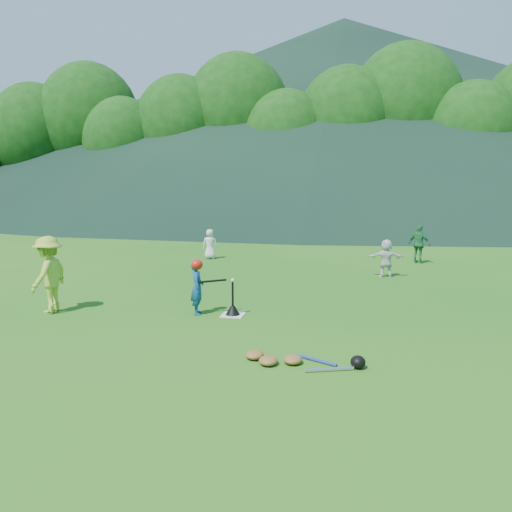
{
  "coord_description": "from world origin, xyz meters",
  "views": [
    {
      "loc": [
        2.37,
        -9.69,
        2.58
      ],
      "look_at": [
        0.0,
        2.5,
        0.9
      ],
      "focal_mm": 35.0,
      "sensor_mm": 36.0,
      "label": 1
    }
  ],
  "objects_px": {
    "fielder_a": "(210,244)",
    "equipment_pile": "(293,359)",
    "batter_child": "(197,288)",
    "adult_coach": "(49,274)",
    "home_plate": "(233,315)",
    "fielder_d": "(386,258)",
    "fielder_c": "(419,244)",
    "batting_tee": "(233,309)"
  },
  "relations": [
    {
      "from": "fielder_a",
      "to": "equipment_pile",
      "type": "distance_m",
      "value": 11.4
    },
    {
      "from": "batter_child",
      "to": "adult_coach",
      "type": "height_order",
      "value": "adult_coach"
    },
    {
      "from": "home_plate",
      "to": "fielder_d",
      "type": "bearing_deg",
      "value": 57.3
    },
    {
      "from": "home_plate",
      "to": "batter_child",
      "type": "bearing_deg",
      "value": -178.61
    },
    {
      "from": "fielder_a",
      "to": "fielder_d",
      "type": "xyz_separation_m",
      "value": [
        6.14,
        -2.71,
        0.01
      ]
    },
    {
      "from": "fielder_a",
      "to": "home_plate",
      "type": "bearing_deg",
      "value": 98.29
    },
    {
      "from": "fielder_c",
      "to": "equipment_pile",
      "type": "distance_m",
      "value": 11.31
    },
    {
      "from": "home_plate",
      "to": "batting_tee",
      "type": "distance_m",
      "value": 0.12
    },
    {
      "from": "home_plate",
      "to": "fielder_c",
      "type": "xyz_separation_m",
      "value": [
        4.66,
        8.27,
        0.66
      ]
    },
    {
      "from": "fielder_a",
      "to": "batting_tee",
      "type": "bearing_deg",
      "value": 98.29
    },
    {
      "from": "fielder_c",
      "to": "batting_tee",
      "type": "bearing_deg",
      "value": 93.67
    },
    {
      "from": "home_plate",
      "to": "batting_tee",
      "type": "relative_size",
      "value": 0.66
    },
    {
      "from": "fielder_d",
      "to": "equipment_pile",
      "type": "relative_size",
      "value": 0.62
    },
    {
      "from": "fielder_c",
      "to": "equipment_pile",
      "type": "bearing_deg",
      "value": 107.08
    },
    {
      "from": "fielder_a",
      "to": "fielder_c",
      "type": "bearing_deg",
      "value": 171.47
    },
    {
      "from": "fielder_d",
      "to": "equipment_pile",
      "type": "bearing_deg",
      "value": 72.82
    },
    {
      "from": "home_plate",
      "to": "fielder_c",
      "type": "height_order",
      "value": "fielder_c"
    },
    {
      "from": "fielder_c",
      "to": "equipment_pile",
      "type": "relative_size",
      "value": 0.74
    },
    {
      "from": "fielder_a",
      "to": "equipment_pile",
      "type": "xyz_separation_m",
      "value": [
        4.33,
        -10.53,
        -0.49
      ]
    },
    {
      "from": "home_plate",
      "to": "fielder_a",
      "type": "relative_size",
      "value": 0.41
    },
    {
      "from": "batter_child",
      "to": "batting_tee",
      "type": "xyz_separation_m",
      "value": [
        0.75,
        0.02,
        -0.43
      ]
    },
    {
      "from": "batter_child",
      "to": "fielder_d",
      "type": "height_order",
      "value": "same"
    },
    {
      "from": "fielder_c",
      "to": "fielder_d",
      "type": "height_order",
      "value": "fielder_c"
    },
    {
      "from": "home_plate",
      "to": "equipment_pile",
      "type": "xyz_separation_m",
      "value": [
        1.55,
        -2.59,
        0.06
      ]
    },
    {
      "from": "fielder_d",
      "to": "fielder_c",
      "type": "bearing_deg",
      "value": -117.29
    },
    {
      "from": "batting_tee",
      "to": "fielder_c",
      "type": "bearing_deg",
      "value": 60.61
    },
    {
      "from": "adult_coach",
      "to": "fielder_c",
      "type": "xyz_separation_m",
      "value": [
        8.51,
        8.69,
        -0.13
      ]
    },
    {
      "from": "fielder_d",
      "to": "adult_coach",
      "type": "bearing_deg",
      "value": 33.95
    },
    {
      "from": "batter_child",
      "to": "equipment_pile",
      "type": "relative_size",
      "value": 0.62
    },
    {
      "from": "adult_coach",
      "to": "fielder_d",
      "type": "height_order",
      "value": "adult_coach"
    },
    {
      "from": "fielder_c",
      "to": "fielder_d",
      "type": "relative_size",
      "value": 1.2
    },
    {
      "from": "fielder_c",
      "to": "adult_coach",
      "type": "bearing_deg",
      "value": 78.66
    },
    {
      "from": "batting_tee",
      "to": "fielder_a",
      "type": "bearing_deg",
      "value": 109.36
    },
    {
      "from": "home_plate",
      "to": "equipment_pile",
      "type": "distance_m",
      "value": 3.02
    },
    {
      "from": "fielder_d",
      "to": "equipment_pile",
      "type": "height_order",
      "value": "fielder_d"
    },
    {
      "from": "batting_tee",
      "to": "equipment_pile",
      "type": "bearing_deg",
      "value": -59.21
    },
    {
      "from": "adult_coach",
      "to": "batting_tee",
      "type": "relative_size",
      "value": 2.36
    },
    {
      "from": "fielder_a",
      "to": "fielder_c",
      "type": "xyz_separation_m",
      "value": [
        7.44,
        0.33,
        0.12
      ]
    },
    {
      "from": "adult_coach",
      "to": "home_plate",
      "type": "bearing_deg",
      "value": 96.68
    },
    {
      "from": "home_plate",
      "to": "adult_coach",
      "type": "distance_m",
      "value": 3.96
    },
    {
      "from": "fielder_a",
      "to": "batting_tee",
      "type": "relative_size",
      "value": 1.62
    },
    {
      "from": "adult_coach",
      "to": "batting_tee",
      "type": "xyz_separation_m",
      "value": [
        3.85,
        0.42,
        -0.67
      ]
    }
  ]
}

